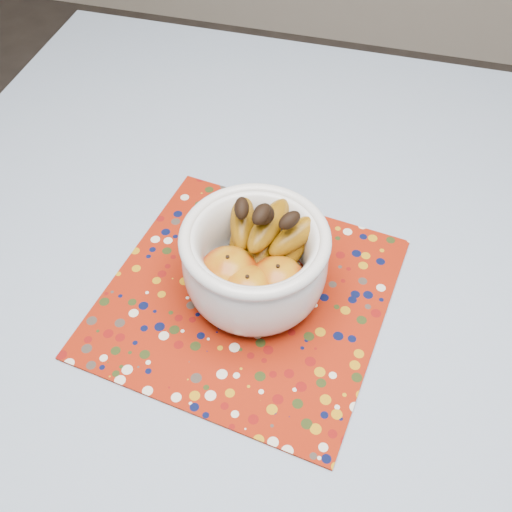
# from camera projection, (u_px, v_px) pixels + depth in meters

# --- Properties ---
(table) EXTENTS (1.20, 1.20, 0.75)m
(table) POSITION_uv_depth(u_px,v_px,m) (302.00, 344.00, 0.88)
(table) COLOR brown
(table) RESTS_ON ground
(tablecloth) EXTENTS (1.32, 1.32, 0.01)m
(tablecloth) POSITION_uv_depth(u_px,v_px,m) (305.00, 312.00, 0.81)
(tablecloth) COLOR slate
(tablecloth) RESTS_ON table
(placemat) EXTENTS (0.41, 0.41, 0.00)m
(placemat) POSITION_uv_depth(u_px,v_px,m) (246.00, 296.00, 0.82)
(placemat) COLOR maroon
(placemat) RESTS_ON tablecloth
(fruit_bowl) EXTENTS (0.20, 0.19, 0.15)m
(fruit_bowl) POSITION_uv_depth(u_px,v_px,m) (258.00, 258.00, 0.77)
(fruit_bowl) COLOR silver
(fruit_bowl) RESTS_ON placemat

